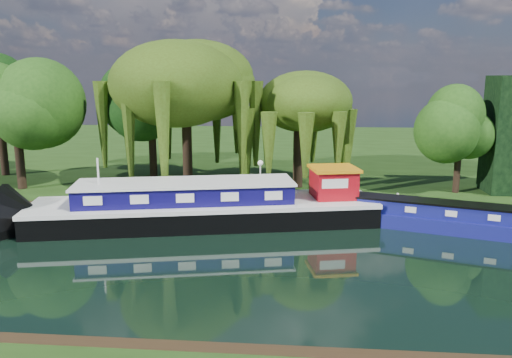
# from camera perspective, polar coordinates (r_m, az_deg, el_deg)

# --- Properties ---
(ground) EXTENTS (120.00, 120.00, 0.00)m
(ground) POSITION_cam_1_polar(r_m,az_deg,el_deg) (23.31, -2.82, -9.39)
(ground) COLOR black
(far_bank) EXTENTS (120.00, 52.00, 0.45)m
(far_bank) POSITION_cam_1_polar(r_m,az_deg,el_deg) (56.23, 1.89, 3.25)
(far_bank) COLOR #1B360E
(far_bank) RESTS_ON ground
(dutch_barge) EXTENTS (20.07, 8.42, 4.13)m
(dutch_barge) POSITION_cam_1_polar(r_m,az_deg,el_deg) (28.89, -5.52, -3.14)
(dutch_barge) COLOR black
(dutch_barge) RESTS_ON ground
(narrowboat) EXTENTS (11.95, 5.57, 1.74)m
(narrowboat) POSITION_cam_1_polar(r_m,az_deg,el_deg) (29.54, 19.36, -4.24)
(narrowboat) COLOR navy
(narrowboat) RESTS_ON ground
(willow_left) EXTENTS (8.36, 8.36, 10.02)m
(willow_left) POSITION_cam_1_polar(r_m,az_deg,el_deg) (36.42, -8.06, 10.50)
(willow_left) COLOR black
(willow_left) RESTS_ON far_bank
(willow_right) EXTENTS (6.15, 6.15, 7.49)m
(willow_right) POSITION_cam_1_polar(r_m,az_deg,el_deg) (35.98, 4.91, 7.66)
(willow_right) COLOR black
(willow_right) RESTS_ON far_bank
(tree_far_left) EXTENTS (5.52, 5.52, 8.90)m
(tree_far_left) POSITION_cam_1_polar(r_m,az_deg,el_deg) (39.06, -25.88, 7.78)
(tree_far_left) COLOR black
(tree_far_left) RESTS_ON far_bank
(tree_far_mid) EXTENTS (5.00, 5.00, 8.17)m
(tree_far_mid) POSITION_cam_1_polar(r_m,az_deg,el_deg) (38.32, -11.91, 7.96)
(tree_far_mid) COLOR black
(tree_far_mid) RESTS_ON far_bank
(tree_far_right) EXTENTS (3.89, 3.89, 6.37)m
(tree_far_right) POSITION_cam_1_polar(r_m,az_deg,el_deg) (36.85, 22.33, 5.28)
(tree_far_right) COLOR black
(tree_far_right) RESTS_ON far_bank
(lamppost) EXTENTS (0.36, 0.36, 2.56)m
(lamppost) POSITION_cam_1_polar(r_m,az_deg,el_deg) (32.69, 0.50, 1.14)
(lamppost) COLOR silver
(lamppost) RESTS_ON far_bank
(mooring_posts) EXTENTS (19.16, 0.16, 1.00)m
(mooring_posts) POSITION_cam_1_polar(r_m,az_deg,el_deg) (31.05, -1.65, -2.19)
(mooring_posts) COLOR silver
(mooring_posts) RESTS_ON far_bank
(reeds_near) EXTENTS (33.70, 1.50, 1.10)m
(reeds_near) POSITION_cam_1_polar(r_m,az_deg,el_deg) (16.45, 18.76, -17.30)
(reeds_near) COLOR #1F4913
(reeds_near) RESTS_ON ground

